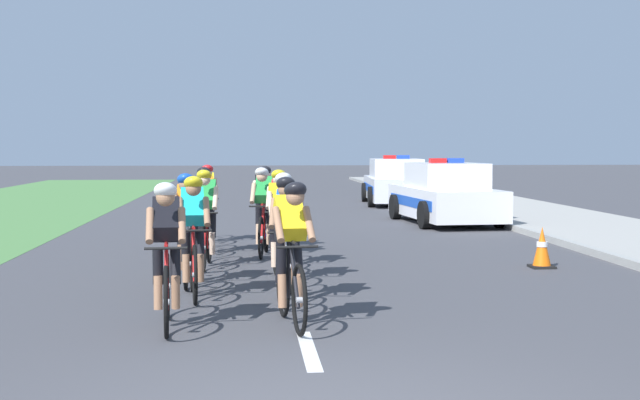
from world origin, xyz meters
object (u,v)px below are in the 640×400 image
(cyclist_eighth, at_px, (280,216))
(police_car_nearest, at_px, (445,196))
(cyclist_eleventh, at_px, (207,202))
(traffic_cone_near, at_px, (542,248))
(cyclist_third, at_px, (193,235))
(cyclist_sixth, at_px, (281,225))
(cyclist_seventh, at_px, (206,217))
(cyclist_second, at_px, (291,252))
(cyclist_ninth, at_px, (205,209))
(cyclist_lead, at_px, (166,253))
(cyclist_fifth, at_px, (187,227))
(cyclist_twelfth, at_px, (264,206))
(cyclist_tenth, at_px, (263,210))
(cyclist_fourth, at_px, (287,237))
(police_car_second, at_px, (396,183))

(cyclist_eighth, height_order, police_car_nearest, police_car_nearest)
(cyclist_eleventh, distance_m, traffic_cone_near, 6.73)
(cyclist_third, xyz_separation_m, cyclist_sixth, (1.14, 1.29, 0.00))
(cyclist_seventh, bearing_deg, cyclist_sixth, -53.79)
(cyclist_second, distance_m, cyclist_eighth, 4.60)
(cyclist_ninth, height_order, police_car_nearest, police_car_nearest)
(cyclist_lead, relative_size, cyclist_fifth, 1.00)
(cyclist_third, relative_size, cyclist_eleventh, 1.00)
(cyclist_eleventh, bearing_deg, cyclist_twelfth, -48.41)
(cyclist_sixth, relative_size, traffic_cone_near, 2.69)
(cyclist_fifth, height_order, cyclist_tenth, same)
(cyclist_sixth, distance_m, cyclist_tenth, 2.86)
(cyclist_eleventh, bearing_deg, traffic_cone_near, -37.53)
(cyclist_fifth, xyz_separation_m, cyclist_ninth, (0.08, 3.45, 0.00))
(cyclist_lead, xyz_separation_m, cyclist_tenth, (1.12, 5.95, 0.00))
(cyclist_third, xyz_separation_m, cyclist_fifth, (-0.14, 1.08, 0.00))
(cyclist_fifth, bearing_deg, cyclist_ninth, 88.67)
(cyclist_second, xyz_separation_m, cyclist_tenth, (-0.17, 5.95, 0.00))
(cyclist_sixth, xyz_separation_m, police_car_nearest, (4.37, 8.85, -0.11))
(cyclist_lead, distance_m, cyclist_eighth, 4.79)
(cyclist_lead, bearing_deg, cyclist_second, 0.13)
(cyclist_eighth, xyz_separation_m, cyclist_twelfth, (-0.20, 2.36, 0.00))
(cyclist_fourth, distance_m, police_car_nearest, 11.35)
(cyclist_third, height_order, cyclist_eleventh, same)
(cyclist_fourth, height_order, cyclist_twelfth, same)
(cyclist_third, bearing_deg, cyclist_ninth, 90.79)
(cyclist_seventh, distance_m, cyclist_eleventh, 3.58)
(cyclist_eighth, xyz_separation_m, cyclist_ninth, (-1.25, 1.73, 0.00))
(cyclist_twelfth, bearing_deg, police_car_second, 69.36)
(cyclist_eighth, bearing_deg, cyclist_second, -90.79)
(cyclist_sixth, height_order, police_car_nearest, police_car_nearest)
(cyclist_sixth, bearing_deg, police_car_nearest, 63.70)
(cyclist_seventh, xyz_separation_m, traffic_cone_near, (5.19, -0.51, -0.48))
(cyclist_tenth, bearing_deg, cyclist_fourth, -87.50)
(cyclist_fifth, bearing_deg, cyclist_second, -66.32)
(cyclist_ninth, height_order, traffic_cone_near, cyclist_ninth)
(cyclist_lead, xyz_separation_m, police_car_second, (5.67, 18.97, -0.11))
(cyclist_third, distance_m, police_car_second, 18.03)
(cyclist_lead, bearing_deg, traffic_cone_near, 37.17)
(cyclist_tenth, bearing_deg, cyclist_eighth, -80.36)
(cyclist_third, xyz_separation_m, cyclist_eighth, (1.18, 2.80, 0.00))
(cyclist_fourth, distance_m, cyclist_fifth, 1.92)
(cyclist_fifth, bearing_deg, police_car_second, 70.65)
(cyclist_third, distance_m, cyclist_ninth, 4.52)
(cyclist_eighth, xyz_separation_m, cyclist_eleventh, (-1.28, 3.58, 0.00))
(cyclist_seventh, height_order, cyclist_eleventh, same)
(cyclist_fifth, relative_size, cyclist_sixth, 1.00)
(cyclist_lead, distance_m, cyclist_seventh, 4.60)
(cyclist_second, xyz_separation_m, cyclist_twelfth, (-0.14, 6.95, 0.00))
(cyclist_second, xyz_separation_m, police_car_nearest, (4.39, 11.94, -0.11))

